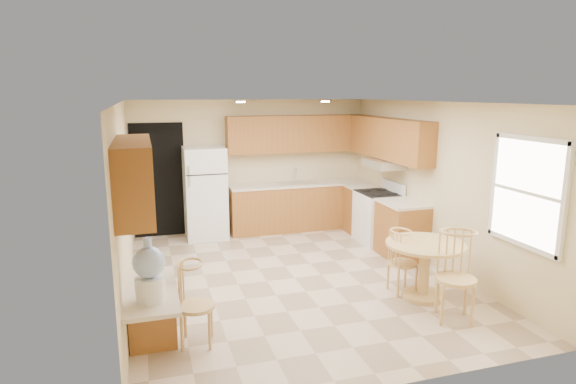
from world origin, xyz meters
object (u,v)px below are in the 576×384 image
object	(u,v)px
stove	(378,217)
chair_desk	(197,299)
chair_table_b	(462,271)
water_crock	(149,273)
chair_table_a	(406,257)
refrigerator	(205,193)
dining_table	(425,262)

from	to	relation	value
stove	chair_desk	size ratio (longest dim) A/B	1.22
stove	chair_table_b	bearing A→B (deg)	-99.73
chair_desk	water_crock	distance (m)	0.79
stove	chair_table_b	world-z (taller)	stove
chair_table_a	chair_table_b	size ratio (longest dim) A/B	0.80
chair_table_b	water_crock	distance (m)	3.42
refrigerator	chair_table_b	distance (m)	4.89
stove	chair_table_b	xyz separation A→B (m)	(-0.52, -3.06, 0.18)
dining_table	chair_desk	world-z (taller)	chair_desk
refrigerator	chair_desk	xyz separation A→B (m)	(-0.60, -3.95, -0.29)
refrigerator	dining_table	xyz separation A→B (m)	(2.35, -3.53, -0.35)
chair_table_a	water_crock	bearing A→B (deg)	-73.58
refrigerator	chair_desk	bearing A→B (deg)	-98.64
refrigerator	chair_table_a	world-z (taller)	refrigerator
dining_table	water_crock	bearing A→B (deg)	-166.13
dining_table	chair_desk	size ratio (longest dim) A/B	1.12
chair_desk	dining_table	bearing A→B (deg)	109.43
chair_desk	chair_table_b	bearing A→B (deg)	94.92
stove	chair_desk	xyz separation A→B (m)	(-3.47, -2.73, 0.08)
dining_table	chair_desk	bearing A→B (deg)	-171.95
chair_table_a	stove	bearing A→B (deg)	161.10
refrigerator	chair_desk	world-z (taller)	refrigerator
chair_table_a	water_crock	size ratio (longest dim) A/B	1.42
chair_table_a	chair_desk	xyz separation A→B (m)	(-2.78, -0.59, 0.03)
chair_desk	water_crock	bearing A→B (deg)	-35.45
stove	chair_table_a	bearing A→B (deg)	-107.98
chair_table_b	chair_desk	bearing A→B (deg)	17.83
dining_table	chair_table_b	bearing A→B (deg)	-90.00
water_crock	chair_table_a	bearing A→B (deg)	17.33
refrigerator	chair_table_a	distance (m)	4.02
dining_table	refrigerator	bearing A→B (deg)	123.66
chair_table_a	refrigerator	bearing A→B (deg)	-147.94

